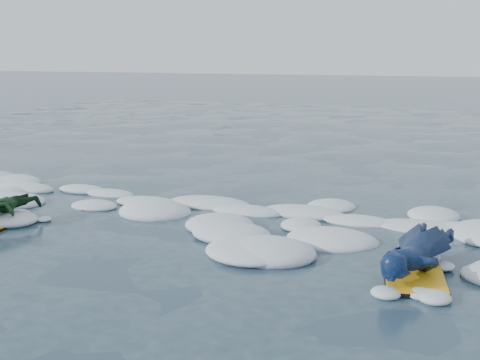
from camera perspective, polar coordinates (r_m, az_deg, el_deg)
name	(u,v)px	position (r m, az deg, el deg)	size (l,w,h in m)	color
ground	(213,238)	(8.13, -2.61, -5.55)	(120.00, 120.00, 0.00)	#1D3845
foam_band	(240,219)	(9.05, -0.03, -3.71)	(12.00, 3.10, 0.30)	silver
prone_woman_unit	(417,254)	(7.08, 16.41, -6.73)	(1.00, 1.85, 0.46)	black
prone_child_unit	(5,212)	(9.30, -21.43, -2.80)	(0.75, 1.15, 0.41)	black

